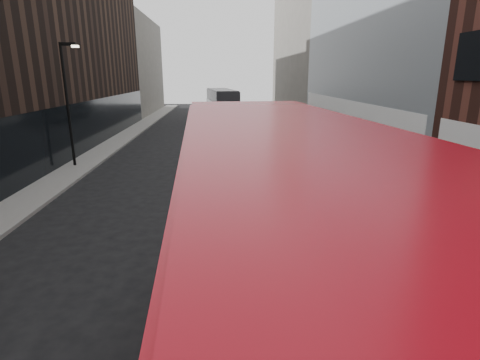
{
  "coord_description": "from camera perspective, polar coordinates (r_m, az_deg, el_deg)",
  "views": [
    {
      "loc": [
        0.46,
        -4.52,
        5.39
      ],
      "look_at": [
        1.03,
        5.74,
        2.5
      ],
      "focal_mm": 28.0,
      "sensor_mm": 36.0,
      "label": 1
    }
  ],
  "objects": [
    {
      "name": "sidewalk_right",
      "position": [
        30.81,
        10.14,
        5.52
      ],
      "size": [
        3.0,
        80.0,
        0.15
      ],
      "primitive_type": "cube",
      "color": "slate",
      "rests_on": "ground"
    },
    {
      "name": "sidewalk_left",
      "position": [
        31.17,
        -18.94,
        5.03
      ],
      "size": [
        2.0,
        80.0,
        0.15
      ],
      "primitive_type": "cube",
      "color": "slate",
      "rests_on": "ground"
    },
    {
      "name": "building_modern_block",
      "position": [
        28.16,
        21.86,
        23.88
      ],
      "size": [
        5.03,
        22.0,
        20.0
      ],
      "color": "#ACB3B7",
      "rests_on": "ground"
    },
    {
      "name": "building_victorian",
      "position": [
        49.92,
        10.12,
        20.38
      ],
      "size": [
        6.5,
        24.0,
        21.0
      ],
      "color": "#605C55",
      "rests_on": "ground"
    },
    {
      "name": "building_left_mid",
      "position": [
        36.57,
        -23.33,
        17.01
      ],
      "size": [
        5.0,
        24.0,
        14.0
      ],
      "primitive_type": "cube",
      "color": "black",
      "rests_on": "ground"
    },
    {
      "name": "building_left_far",
      "position": [
        57.78,
        -15.76,
        16.24
      ],
      "size": [
        5.0,
        20.0,
        13.0
      ],
      "primitive_type": "cube",
      "color": "#605C55",
      "rests_on": "ground"
    },
    {
      "name": "street_lamp",
      "position": [
        24.17,
        -24.73,
        11.44
      ],
      "size": [
        1.06,
        0.22,
        7.0
      ],
      "color": "black",
      "rests_on": "sidewalk_left"
    },
    {
      "name": "red_bus",
      "position": [
        4.75,
        9.46,
        -19.84
      ],
      "size": [
        3.45,
        11.94,
        4.77
      ],
      "rotation": [
        0.0,
        0.0,
        0.06
      ],
      "color": "maroon",
      "rests_on": "ground"
    },
    {
      "name": "grey_bus",
      "position": [
        46.93,
        -2.8,
        11.53
      ],
      "size": [
        4.08,
        11.72,
        3.72
      ],
      "rotation": [
        0.0,
        0.0,
        0.12
      ],
      "color": "black",
      "rests_on": "ground"
    },
    {
      "name": "car_a",
      "position": [
        23.36,
        -1.04,
        3.98
      ],
      "size": [
        1.88,
        3.92,
        1.29
      ],
      "primitive_type": "imported",
      "rotation": [
        0.0,
        0.0,
        0.1
      ],
      "color": "black",
      "rests_on": "ground"
    },
    {
      "name": "car_b",
      "position": [
        23.0,
        -3.0,
        3.93
      ],
      "size": [
        1.84,
        4.4,
        1.41
      ],
      "primitive_type": "imported",
      "rotation": [
        0.0,
        0.0,
        -0.08
      ],
      "color": "gray",
      "rests_on": "ground"
    },
    {
      "name": "car_c",
      "position": [
        31.54,
        1.27,
        7.25
      ],
      "size": [
        2.58,
        5.37,
        1.51
      ],
      "primitive_type": "imported",
      "rotation": [
        0.0,
        0.0,
        0.09
      ],
      "color": "black",
      "rests_on": "ground"
    }
  ]
}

